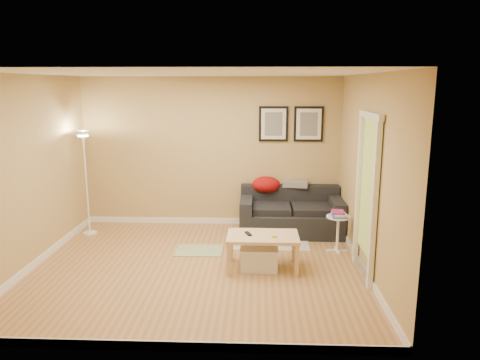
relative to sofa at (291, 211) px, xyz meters
The scene contains 25 objects.
floor 2.09m from the sofa, 132.05° to the right, with size 4.50×4.50×0.00m, color #AF7C4B.
ceiling 3.03m from the sofa, 132.05° to the right, with size 4.50×4.50×0.00m, color white.
wall_back 1.73m from the sofa, 161.19° to the left, with size 4.50×4.50×0.00m, color tan.
wall_front 3.90m from the sofa, 111.35° to the right, with size 4.50×4.50×0.00m, color tan.
wall_left 4.05m from the sofa, 157.15° to the right, with size 4.00×4.00×0.00m, color tan.
wall_right 1.99m from the sofa, 60.38° to the right, with size 4.00×4.00×0.00m, color tan.
baseboard_back 1.49m from the sofa, 161.57° to the left, with size 4.50×0.02×0.10m, color white.
baseboard_front 3.79m from the sofa, 111.41° to the right, with size 4.50×0.02×0.10m, color white.
baseboard_left 3.94m from the sofa, 157.09° to the right, with size 0.02×4.00×0.10m, color white.
baseboard_right 1.78m from the sofa, 60.66° to the right, with size 0.02×4.00×0.10m, color white.
sofa is the anchor object (origin of this frame).
red_throw 0.64m from the sofa, 146.96° to the left, with size 0.48×0.36×0.28m, color maroon, non-canonical shape.
plaid_throw 0.53m from the sofa, 74.32° to the left, with size 0.42×0.26×0.10m, color tan, non-canonical shape.
framed_print_left 1.52m from the sofa, 123.99° to the left, with size 0.50×0.04×0.60m, color black, non-canonical shape.
framed_print_right 1.52m from the sofa, 56.01° to the left, with size 0.50×0.04×0.60m, color black, non-canonical shape.
area_rug 0.70m from the sofa, 129.48° to the right, with size 1.25×0.85×0.01m, color #C3B59A.
green_runner 1.74m from the sofa, 147.57° to the right, with size 0.70×0.50×0.01m, color #668C4C.
coffee_table 1.63m from the sofa, 107.58° to the right, with size 0.96×0.59×0.48m, color #D9B184, non-canonical shape.
remote_control 1.68m from the sofa, 114.17° to the right, with size 0.05×0.16×0.02m, color black.
tape_roll 1.67m from the sofa, 101.81° to the right, with size 0.07×0.07×0.03m, color yellow.
storage_bin 1.66m from the sofa, 108.99° to the right, with size 0.51×0.37×0.31m, color white, non-canonical shape.
side_table 1.06m from the sofa, 52.71° to the right, with size 0.36×0.36×0.55m, color white, non-canonical shape.
book_stack 1.09m from the sofa, 53.27° to the right, with size 0.20×0.27×0.08m, color #3860A9, non-canonical shape.
floor_lamp 3.42m from the sofa, behind, with size 0.23×0.23×1.75m, color white, non-canonical shape.
doorway 1.98m from the sofa, 63.98° to the right, with size 0.12×1.01×2.13m, color white, non-canonical shape.
Camera 1 is at (0.82, -5.77, 2.46)m, focal length 33.64 mm.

